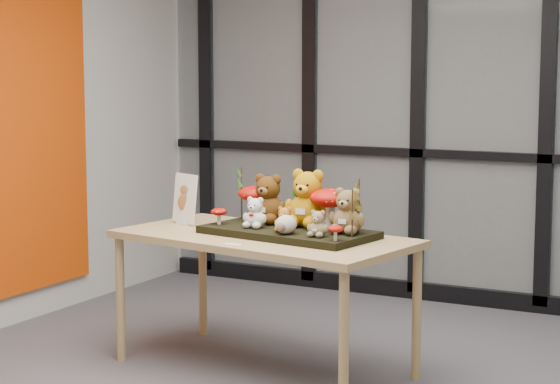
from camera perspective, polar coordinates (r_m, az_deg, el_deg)
The scene contains 22 objects.
room_shell at distance 4.73m, azimuth 2.69°, elevation 7.23°, with size 5.00×5.00×5.00m.
glass_partition at distance 7.05m, azimuth 11.25°, elevation 4.99°, with size 4.90×0.06×2.78m.
display_table at distance 5.51m, azimuth -0.91°, elevation -3.11°, with size 1.72×1.05×0.75m.
diorama_tray at distance 5.47m, azimuth 0.47°, elevation -2.28°, with size 0.92×0.46×0.04m, color black.
bear_pooh_yellow at distance 5.51m, azimuth 1.58°, elevation -0.18°, with size 0.27×0.24×0.35m, color #B57B08, non-canonical shape.
bear_brown_medium at distance 5.65m, azimuth -0.67°, elevation -0.22°, with size 0.23×0.21×0.30m, color #492A0B, non-canonical shape.
bear_tan_back at distance 5.31m, azimuth 3.83°, elevation -0.93°, with size 0.20×0.18×0.26m, color brown, non-canonical shape.
bear_small_yellow at distance 5.36m, azimuth 0.27°, elevation -1.46°, with size 0.11×0.10×0.15m, color #B2661F, non-canonical shape.
bear_white_bow at distance 5.49m, azimuth -1.40°, elevation -1.06°, with size 0.14×0.13×0.19m, color white, non-canonical shape.
bear_beige_small at distance 5.21m, azimuth 2.15°, elevation -1.70°, with size 0.12×0.11×0.15m, color #927C56, non-canonical shape.
plush_cream_hedgehog at distance 5.29m, azimuth 0.34°, elevation -1.78°, with size 0.08×0.08×0.11m, color beige, non-canonical shape.
mushroom_back_left at distance 5.74m, azimuth -1.40°, elevation -0.53°, with size 0.20×0.20×0.22m, color #9E0B05, non-canonical shape.
mushroom_back_right at distance 5.42m, azimuth 2.84°, elevation -0.86°, with size 0.22×0.22×0.25m, color #9E0B05, non-canonical shape.
mushroom_front_left at distance 5.62m, azimuth -3.46°, elevation -1.32°, with size 0.09×0.09×0.10m, color #9E0B05, non-canonical shape.
mushroom_front_right at distance 5.10m, azimuth 3.14°, elevation -2.27°, with size 0.08×0.08×0.09m, color #9E0B05, non-canonical shape.
sprig_green_far_left at distance 5.80m, azimuth -2.17°, elevation -0.05°, with size 0.05×0.05×0.30m, color #103D0D, non-canonical shape.
sprig_green_mid_left at distance 5.75m, azimuth -0.75°, elevation -0.32°, with size 0.05×0.05×0.25m, color #103D0D, non-canonical shape.
sprig_dry_far_right at distance 5.31m, azimuth 4.46°, elevation -0.80°, with size 0.05×0.05×0.29m, color brown, non-canonical shape.
sprig_dry_mid_right at distance 5.20m, azimuth 4.09°, elevation -1.21°, with size 0.05×0.05×0.25m, color brown, non-canonical shape.
sprig_green_centre at distance 5.64m, azimuth 0.95°, elevation -0.73°, with size 0.05×0.05×0.20m, color #103D0D, non-canonical shape.
sign_holder at distance 5.87m, azimuth -5.38°, elevation -0.51°, with size 0.21×0.11×0.29m.
label_card at distance 5.22m, azimuth -2.65°, elevation -2.96°, with size 0.09×0.03×0.00m, color white.
Camera 1 is at (2.00, -4.29, 1.69)m, focal length 65.00 mm.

